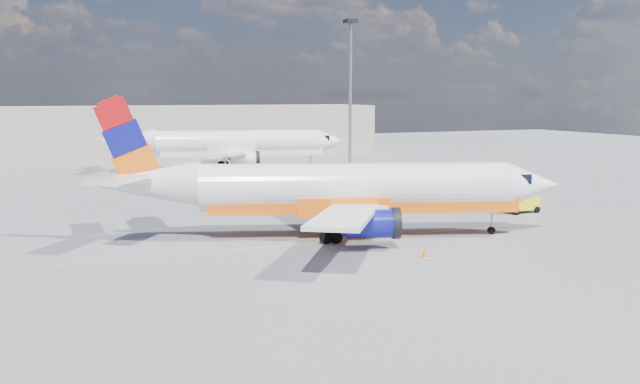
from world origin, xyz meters
name	(u,v)px	position (x,y,z in m)	size (l,w,h in m)	color
ground	(318,253)	(0.00, 0.00, 0.00)	(240.00, 240.00, 0.00)	slate
taxi_line	(300,244)	(0.00, 3.00, 0.01)	(70.00, 0.15, 0.01)	yellow
terminal_main	(161,131)	(5.00, 75.00, 4.00)	(70.00, 14.00, 8.00)	#A8A091
main_jet	(341,190)	(3.56, 4.18, 3.29)	(32.40, 24.57, 9.86)	white
second_jet	(231,144)	(9.55, 51.17, 3.28)	(32.65, 25.07, 9.85)	white
gse_tug	(520,201)	(21.60, 7.28, 0.98)	(2.99, 1.95, 2.06)	black
traffic_cone	(425,253)	(5.43, -3.85, 0.30)	(0.44, 0.44, 0.62)	white
floodlight_mast	(350,84)	(19.98, 36.51, 11.13)	(1.36, 1.36, 18.57)	#96969D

